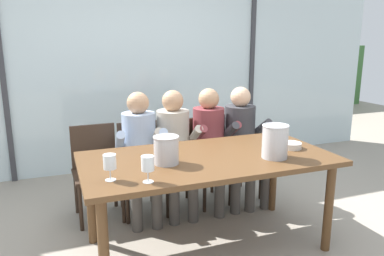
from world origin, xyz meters
TOP-DOWN VIEW (x-y plane):
  - ground at (0.00, 1.00)m, footprint 14.00×14.00m
  - window_glass_panel at (0.00, 2.20)m, footprint 7.15×0.03m
  - window_mullion_left at (-1.61, 2.18)m, footprint 0.06×0.06m
  - window_mullion_right at (1.61, 2.18)m, footprint 0.06×0.06m
  - hillside_vineyard at (0.00, 6.24)m, footprint 13.15×2.40m
  - dining_table at (0.00, 0.00)m, footprint 1.95×0.99m
  - chair_near_curtain at (-0.77, 0.92)m, footprint 0.45×0.45m
  - chair_left_of_center at (-0.33, 0.88)m, footprint 0.46×0.46m
  - chair_center at (-0.03, 0.89)m, footprint 0.49×0.49m
  - chair_right_of_center at (0.39, 0.88)m, footprint 0.47×0.47m
  - chair_near_window_right at (0.69, 0.93)m, footprint 0.48×0.48m
  - person_pale_blue_shirt at (-0.36, 0.77)m, footprint 0.49×0.63m
  - person_beige_jumper at (-0.02, 0.77)m, footprint 0.49×0.63m
  - person_maroon_top at (0.37, 0.77)m, footprint 0.49×0.63m
  - person_charcoal_jacket at (0.73, 0.77)m, footprint 0.47×0.62m
  - ice_bucket_primary at (-0.35, -0.05)m, footprint 0.19×0.19m
  - ice_bucket_secondary at (0.47, -0.21)m, footprint 0.21×0.21m
  - tasting_bowl at (0.74, -0.05)m, footprint 0.17×0.17m
  - wine_glass_by_left_taster at (-0.79, -0.24)m, footprint 0.08×0.08m
  - wine_glass_near_bucket at (-0.57, -0.36)m, footprint 0.08×0.08m

SIDE VIEW (x-z plane):
  - ground at x=0.00m, z-range 0.00..0.00m
  - chair_near_curtain at x=-0.77m, z-range 0.07..0.94m
  - chair_left_of_center at x=-0.33m, z-range 0.07..0.94m
  - chair_center at x=-0.03m, z-range 0.07..0.94m
  - chair_right_of_center at x=0.39m, z-range 0.07..0.94m
  - chair_near_window_right at x=0.69m, z-range 0.07..0.94m
  - person_pale_blue_shirt at x=-0.36m, z-range 0.08..1.28m
  - person_beige_jumper at x=-0.02m, z-range 0.08..1.28m
  - person_maroon_top at x=0.37m, z-range 0.08..1.28m
  - person_charcoal_jacket at x=0.73m, z-range 0.08..1.28m
  - dining_table at x=0.00m, z-range 0.31..1.08m
  - hillside_vineyard at x=0.00m, z-range 0.00..1.53m
  - tasting_bowl at x=0.74m, z-range 0.77..0.82m
  - ice_bucket_primary at x=-0.35m, z-range 0.78..0.99m
  - wine_glass_by_left_taster at x=-0.79m, z-range 0.81..0.98m
  - wine_glass_near_bucket at x=-0.57m, z-range 0.81..0.98m
  - ice_bucket_secondary at x=0.47m, z-range 0.78..1.04m
  - window_glass_panel at x=0.00m, z-range 0.00..2.60m
  - window_mullion_left at x=-1.61m, z-range 0.00..2.60m
  - window_mullion_right at x=1.61m, z-range 0.00..2.60m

